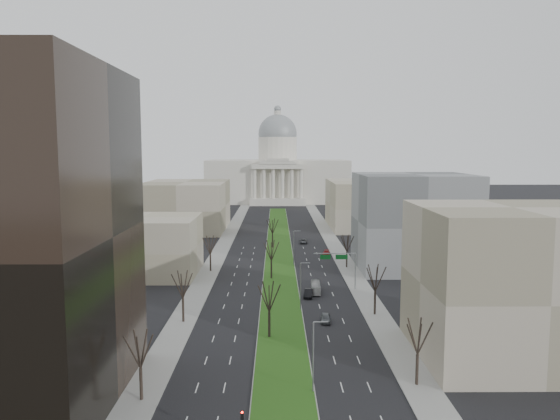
{
  "coord_description": "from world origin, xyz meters",
  "views": [
    {
      "loc": [
        -0.89,
        -45.1,
        30.28
      ],
      "look_at": [
        0.21,
        107.2,
        13.22
      ],
      "focal_mm": 35.0,
      "sensor_mm": 36.0,
      "label": 1
    }
  ],
  "objects_px": {
    "car_red": "(326,253)",
    "car_grey_far": "(303,241)",
    "car_black": "(309,293)",
    "box_van": "(316,287)",
    "car_grey_near": "(326,318)"
  },
  "relations": [
    {
      "from": "car_grey_far",
      "to": "box_van",
      "type": "relative_size",
      "value": 0.64
    },
    {
      "from": "car_grey_near",
      "to": "car_black",
      "type": "xyz_separation_m",
      "value": [
        -1.98,
        16.42,
        0.07
      ]
    },
    {
      "from": "car_red",
      "to": "box_van",
      "type": "xyz_separation_m",
      "value": [
        -5.95,
        -40.56,
        0.38
      ]
    },
    {
      "from": "car_grey_far",
      "to": "box_van",
      "type": "xyz_separation_m",
      "value": [
        -0.34,
        -60.48,
        0.38
      ]
    },
    {
      "from": "car_grey_far",
      "to": "box_van",
      "type": "bearing_deg",
      "value": -89.5
    },
    {
      "from": "car_black",
      "to": "car_red",
      "type": "distance_m",
      "value": 44.86
    },
    {
      "from": "car_black",
      "to": "car_red",
      "type": "xyz_separation_m",
      "value": [
        7.67,
        44.2,
        -0.14
      ]
    },
    {
      "from": "car_black",
      "to": "box_van",
      "type": "bearing_deg",
      "value": 73.58
    },
    {
      "from": "car_black",
      "to": "car_red",
      "type": "height_order",
      "value": "car_black"
    },
    {
      "from": "car_grey_far",
      "to": "box_van",
      "type": "distance_m",
      "value": 60.48
    },
    {
      "from": "car_black",
      "to": "box_van",
      "type": "height_order",
      "value": "box_van"
    },
    {
      "from": "car_grey_near",
      "to": "box_van",
      "type": "bearing_deg",
      "value": 94.83
    },
    {
      "from": "car_grey_far",
      "to": "car_grey_near",
      "type": "bearing_deg",
      "value": -89.23
    },
    {
      "from": "car_grey_near",
      "to": "car_red",
      "type": "xyz_separation_m",
      "value": [
        5.68,
        60.62,
        -0.07
      ]
    },
    {
      "from": "car_red",
      "to": "car_grey_far",
      "type": "xyz_separation_m",
      "value": [
        -5.61,
        19.92,
        -0.0
      ]
    }
  ]
}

